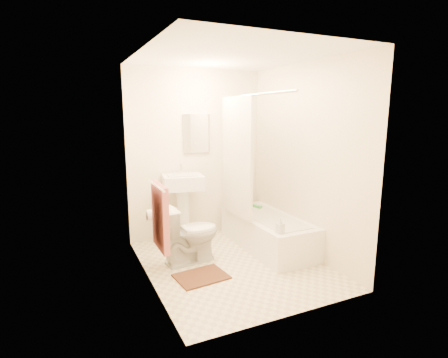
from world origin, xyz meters
name	(u,v)px	position (x,y,z in m)	size (l,w,h in m)	color
floor	(233,264)	(0.00, 0.00, 0.00)	(2.40, 2.40, 0.00)	beige
ceiling	(234,56)	(0.00, 0.00, 2.40)	(2.40, 2.40, 0.00)	white
wall_back	(196,154)	(0.00, 1.20, 1.20)	(2.00, 0.02, 2.40)	beige
wall_left	(146,172)	(-1.00, 0.00, 1.20)	(0.02, 2.40, 2.40)	beige
wall_right	(304,161)	(1.00, 0.00, 1.20)	(0.02, 2.40, 2.40)	beige
mirror	(197,134)	(0.00, 1.18, 1.50)	(0.40, 0.03, 0.55)	white
curtain_rod	(253,95)	(0.30, 0.10, 2.00)	(0.03, 0.03, 1.70)	silver
shower_curtain	(237,157)	(0.30, 0.50, 1.22)	(0.04, 0.80, 1.55)	silver
towel_bar	(156,186)	(-0.96, -0.25, 1.10)	(0.02, 0.02, 0.60)	silver
towel	(160,217)	(-0.93, -0.25, 0.78)	(0.06, 0.45, 0.66)	#CC7266
toilet_paper	(152,215)	(-0.93, 0.12, 0.70)	(0.12, 0.12, 0.11)	white
toilet	(190,233)	(-0.44, 0.29, 0.36)	(0.41, 0.73, 0.72)	white
sink	(183,206)	(-0.30, 0.95, 0.52)	(0.53, 0.43, 1.04)	white
bathtub	(267,232)	(0.67, 0.30, 0.21)	(0.66, 1.52, 0.43)	white
bath_mat	(201,276)	(-0.47, -0.17, 0.01)	(0.55, 0.41, 0.02)	#4C281F
soap_bottle	(280,226)	(0.45, -0.33, 0.52)	(0.08, 0.08, 0.18)	silver
scrub_brush	(256,206)	(0.74, 0.74, 0.45)	(0.06, 0.20, 0.04)	green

